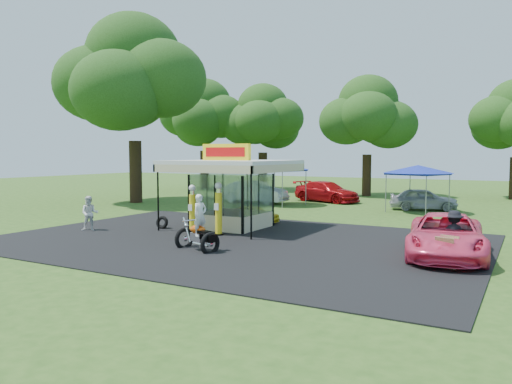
% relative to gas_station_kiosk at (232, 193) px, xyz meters
% --- Properties ---
extents(ground, '(120.00, 120.00, 0.00)m').
position_rel_gas_station_kiosk_xyz_m(ground, '(2.00, -4.99, -1.78)').
color(ground, '#2A4F18').
rests_on(ground, ground).
extents(asphalt_apron, '(20.00, 14.00, 0.04)m').
position_rel_gas_station_kiosk_xyz_m(asphalt_apron, '(2.00, -2.99, -1.76)').
color(asphalt_apron, black).
rests_on(asphalt_apron, ground).
extents(gas_station_kiosk, '(5.40, 5.40, 4.18)m').
position_rel_gas_station_kiosk_xyz_m(gas_station_kiosk, '(0.00, 0.00, 0.00)').
color(gas_station_kiosk, white).
rests_on(gas_station_kiosk, ground).
extents(gas_pump_left, '(0.43, 0.43, 2.30)m').
position_rel_gas_station_kiosk_xyz_m(gas_pump_left, '(-0.53, -2.56, -0.68)').
color(gas_pump_left, black).
rests_on(gas_pump_left, ground).
extents(gas_pump_right, '(0.45, 0.45, 2.43)m').
position_rel_gas_station_kiosk_xyz_m(gas_pump_right, '(0.69, -2.25, -0.62)').
color(gas_pump_right, black).
rests_on(gas_pump_right, ground).
extents(motorcycle, '(1.99, 1.34, 2.26)m').
position_rel_gas_station_kiosk_xyz_m(motorcycle, '(1.99, -5.56, -0.91)').
color(motorcycle, black).
rests_on(motorcycle, ground).
extents(spare_tires, '(0.79, 0.52, 0.66)m').
position_rel_gas_station_kiosk_xyz_m(spare_tires, '(-2.89, -1.87, -1.46)').
color(spare_tires, black).
rests_on(spare_tires, ground).
extents(a_frame_sign, '(0.64, 0.65, 1.06)m').
position_rel_gas_station_kiosk_xyz_m(a_frame_sign, '(10.68, -4.17, -1.24)').
color(a_frame_sign, '#593819').
rests_on(a_frame_sign, ground).
extents(kiosk_car, '(2.82, 1.13, 0.96)m').
position_rel_gas_station_kiosk_xyz_m(kiosk_car, '(-0.00, 2.21, -1.30)').
color(kiosk_car, yellow).
rests_on(kiosk_car, ground).
extents(pink_sedan, '(3.39, 5.91, 1.55)m').
position_rel_gas_station_kiosk_xyz_m(pink_sedan, '(10.38, -2.25, -1.01)').
color(pink_sedan, '#F94371').
rests_on(pink_sedan, ground).
extents(spectator_west, '(1.04, 1.02, 1.68)m').
position_rel_gas_station_kiosk_xyz_m(spectator_west, '(-5.51, -4.04, -0.94)').
color(spectator_west, white).
rests_on(spectator_west, ground).
extents(spectator_east_a, '(1.13, 0.69, 1.71)m').
position_rel_gas_station_kiosk_xyz_m(spectator_east_a, '(10.63, -2.24, -0.93)').
color(spectator_east_a, black).
rests_on(spectator_east_a, ground).
extents(bg_car_a, '(5.13, 1.93, 1.67)m').
position_rel_gas_station_kiosk_xyz_m(bg_car_a, '(-5.32, 11.71, -0.95)').
color(bg_car_a, white).
rests_on(bg_car_a, ground).
extents(bg_car_b, '(5.84, 3.77, 1.57)m').
position_rel_gas_station_kiosk_xyz_m(bg_car_b, '(-0.87, 15.21, -1.00)').
color(bg_car_b, '#B50D12').
rests_on(bg_car_b, ground).
extents(bg_car_c, '(4.60, 2.87, 1.46)m').
position_rel_gas_station_kiosk_xyz_m(bg_car_c, '(6.74, 12.99, -1.05)').
color(bg_car_c, '#B2B2B7').
rests_on(bg_car_c, ground).
extents(tent_west, '(4.43, 4.43, 3.09)m').
position_rel_gas_station_kiosk_xyz_m(tent_west, '(-3.10, 11.31, 1.02)').
color(tent_west, gray).
rests_on(tent_west, ground).
extents(tent_east, '(4.29, 4.29, 3.00)m').
position_rel_gas_station_kiosk_xyz_m(tent_east, '(6.67, 11.39, 0.93)').
color(tent_east, gray).
rests_on(tent_east, ground).
extents(oak_far_a, '(9.56, 9.56, 11.33)m').
position_rel_gas_station_kiosk_xyz_m(oak_far_a, '(-17.55, 22.68, 5.42)').
color(oak_far_a, black).
rests_on(oak_far_a, ground).
extents(oak_far_b, '(8.91, 8.91, 10.63)m').
position_rel_gas_station_kiosk_xyz_m(oak_far_b, '(-11.48, 24.47, 5.00)').
color(oak_far_b, black).
rests_on(oak_far_b, ground).
extents(oak_far_c, '(8.75, 8.75, 10.31)m').
position_rel_gas_station_kiosk_xyz_m(oak_far_c, '(0.17, 22.15, 4.76)').
color(oak_far_c, black).
rests_on(oak_far_c, ground).
extents(oak_near, '(12.00, 12.00, 13.82)m').
position_rel_gas_station_kiosk_xyz_m(oak_near, '(-13.41, 7.71, 6.88)').
color(oak_near, black).
rests_on(oak_near, ground).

